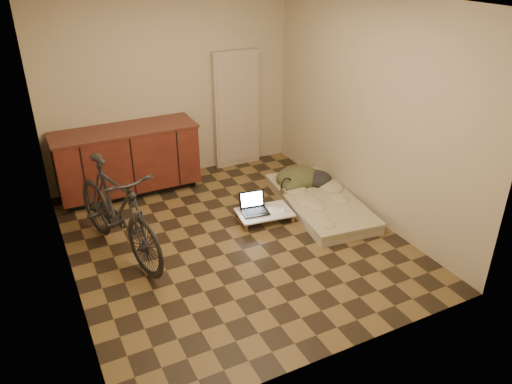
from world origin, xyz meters
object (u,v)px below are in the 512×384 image
futon (320,202)px  lap_desk (264,213)px  laptop (254,207)px  bicycle (116,206)px

futon → lap_desk: futon is taller
lap_desk → laptop: laptop is taller
futon → lap_desk: bearing=-176.4°
bicycle → laptop: size_ratio=5.05×
bicycle → futon: bearing=-16.8°
laptop → bicycle: bearing=-170.0°
lap_desk → laptop: bearing=151.3°
bicycle → laptop: 1.67m
bicycle → laptop: bearing=-13.8°
futon → laptop: bearing=179.1°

